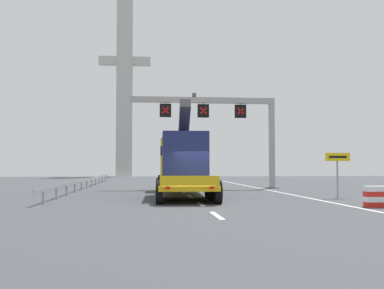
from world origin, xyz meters
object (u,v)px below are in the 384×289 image
at_px(overhead_lane_gantry, 223,115).
at_px(heavy_haul_truck_yellow, 181,162).
at_px(crash_barrier_striped, 377,197).
at_px(exit_sign_yellow, 338,164).
at_px(bridge_pylon_distant, 125,81).

bearing_deg(overhead_lane_gantry, heavy_haul_truck_yellow, -118.40).
height_order(heavy_haul_truck_yellow, crash_barrier_striped, heavy_haul_truck_yellow).
relative_size(exit_sign_yellow, crash_barrier_striped, 2.41).
bearing_deg(heavy_haul_truck_yellow, exit_sign_yellow, -26.05).
relative_size(overhead_lane_gantry, bridge_pylon_distant, 0.36).
distance_m(overhead_lane_gantry, bridge_pylon_distant, 47.19).
distance_m(overhead_lane_gantry, heavy_haul_truck_yellow, 9.00).
relative_size(heavy_haul_truck_yellow, bridge_pylon_distant, 0.43).
xyz_separation_m(overhead_lane_gantry, heavy_haul_truck_yellow, (-3.88, -7.19, -3.78)).
xyz_separation_m(exit_sign_yellow, crash_barrier_striped, (-0.72, -5.65, -1.41)).
bearing_deg(exit_sign_yellow, bridge_pylon_distant, 104.42).
bearing_deg(overhead_lane_gantry, bridge_pylon_distant, 102.53).
distance_m(exit_sign_yellow, bridge_pylon_distant, 59.78).
xyz_separation_m(overhead_lane_gantry, exit_sign_yellow, (4.46, -11.27, -3.91)).
distance_m(overhead_lane_gantry, exit_sign_yellow, 12.73).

